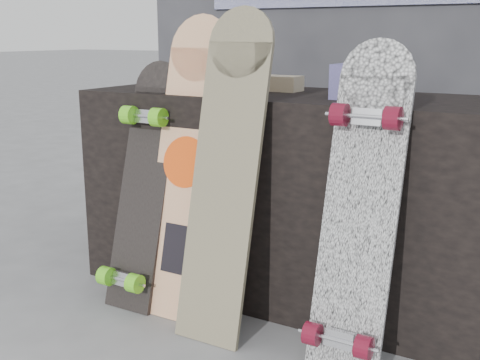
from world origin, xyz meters
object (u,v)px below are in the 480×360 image
Objects in this scene: vendor_table at (287,195)px; longboard_geisha at (187,158)px; longboard_celtic at (227,164)px; longboard_cascadia at (360,205)px; skateboard_dark at (142,182)px.

vendor_table is 1.46× the size of longboard_geisha.
longboard_geisha is 0.98× the size of longboard_celtic.
vendor_table is at bearing 136.99° from longboard_cascadia.
longboard_geisha is 1.08× the size of longboard_cascadia.
longboard_cascadia reaches higher than vendor_table.
vendor_table is 1.43× the size of longboard_celtic.
longboard_cascadia is (0.69, -0.09, -0.06)m from longboard_geisha.
skateboard_dark is (-0.44, -0.36, 0.07)m from vendor_table.
longboard_cascadia is (0.47, -0.01, -0.07)m from longboard_celtic.
longboard_celtic is 0.42m from skateboard_dark.
longboard_geisha is 0.70m from longboard_cascadia.
longboard_celtic reaches higher than longboard_cascadia.
longboard_geisha is at bearing 160.24° from longboard_celtic.
longboard_geisha reaches higher than vendor_table.
longboard_celtic is 1.10× the size of longboard_cascadia.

